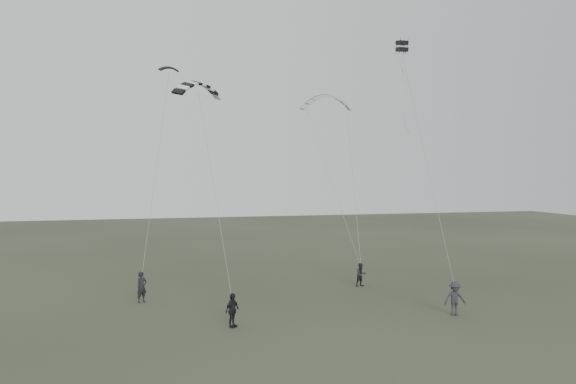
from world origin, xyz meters
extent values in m
plane|color=#2C3624|center=(0.00, 0.00, 0.00)|extent=(140.00, 140.00, 0.00)
imported|color=black|center=(-8.47, 5.08, 0.95)|extent=(0.83, 0.78, 1.91)
imported|color=black|center=(6.49, 6.34, 0.82)|extent=(0.91, 0.78, 1.64)
imported|color=black|center=(-3.90, -1.84, 0.88)|extent=(1.04, 1.03, 1.77)
imported|color=#2A2A2F|center=(8.57, -2.54, 0.95)|extent=(1.33, 0.89, 1.91)
camera|label=1|loc=(-8.23, -30.43, 8.02)|focal=35.00mm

